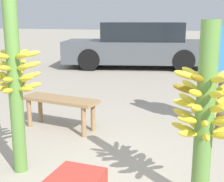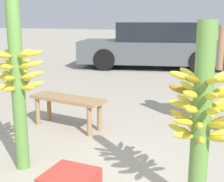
# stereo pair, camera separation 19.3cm
# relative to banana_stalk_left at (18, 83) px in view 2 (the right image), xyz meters

# --- Properties ---
(banana_stalk_left) EXTENTS (0.49, 0.49, 1.62)m
(banana_stalk_left) POSITION_rel_banana_stalk_left_xyz_m (0.00, 0.00, 0.00)
(banana_stalk_left) COLOR #5B8C3D
(banana_stalk_left) RESTS_ON ground_plane
(banana_stalk_center) EXTENTS (0.51, 0.50, 1.44)m
(banana_stalk_center) POSITION_rel_banana_stalk_left_xyz_m (1.68, 0.01, -0.10)
(banana_stalk_center) COLOR #5B8C3D
(banana_stalk_center) RESTS_ON ground_plane
(market_bench) EXTENTS (1.09, 0.44, 0.42)m
(market_bench) POSITION_rel_banana_stalk_left_xyz_m (-0.22, 1.19, -0.52)
(market_bench) COLOR #99754C
(market_bench) RESTS_ON ground_plane
(parked_car) EXTENTS (4.60, 2.80, 1.36)m
(parked_car) POSITION_rel_banana_stalk_left_xyz_m (-0.75, 6.92, -0.20)
(parked_car) COLOR #4C5156
(parked_car) RESTS_ON ground_plane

